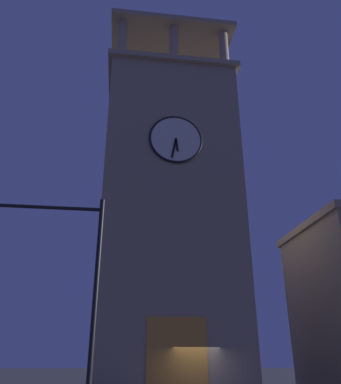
{
  "coord_description": "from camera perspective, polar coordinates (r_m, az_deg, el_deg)",
  "views": [
    {
      "loc": [
        4.22,
        20.73,
        1.83
      ],
      "look_at": [
        0.9,
        -4.46,
        12.9
      ],
      "focal_mm": 36.36,
      "sensor_mm": 36.0,
      "label": 1
    }
  ],
  "objects": [
    {
      "name": "clocktower",
      "position": [
        27.1,
        -0.29,
        -2.95
      ],
      "size": [
        9.52,
        7.86,
        28.8
      ],
      "color": "gray",
      "rests_on": "ground_plane"
    },
    {
      "name": "traffic_signal_mid",
      "position": [
        12.84,
        -16.58,
        -10.13
      ],
      "size": [
        4.43,
        0.41,
        6.85
      ],
      "color": "black",
      "rests_on": "ground_plane"
    }
  ]
}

